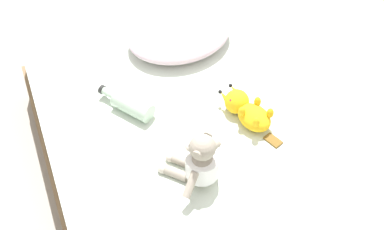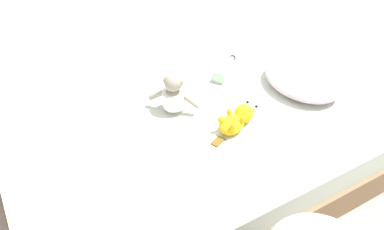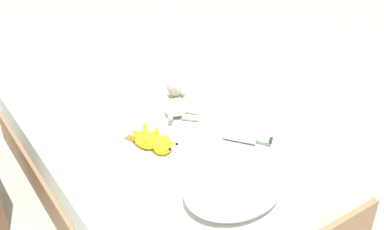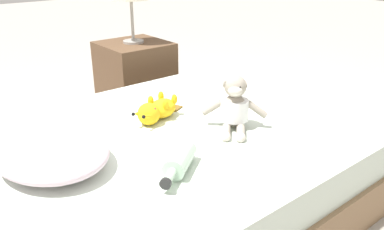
# 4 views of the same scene
# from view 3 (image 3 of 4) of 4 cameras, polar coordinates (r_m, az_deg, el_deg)

# --- Properties ---
(ground_plane) EXTENTS (16.00, 16.00, 0.00)m
(ground_plane) POSITION_cam_3_polar(r_m,az_deg,el_deg) (2.74, -3.83, -7.95)
(ground_plane) COLOR #9E998E
(bed) EXTENTS (1.33, 1.96, 0.37)m
(bed) POSITION_cam_3_polar(r_m,az_deg,el_deg) (2.63, -3.96, -4.83)
(bed) COLOR #846647
(bed) RESTS_ON ground_plane
(pillow) EXTENTS (0.51, 0.42, 0.11)m
(pillow) POSITION_cam_3_polar(r_m,az_deg,el_deg) (2.00, 5.30, -9.06)
(pillow) COLOR silver
(pillow) RESTS_ON bed
(plush_monkey) EXTENTS (0.26, 0.26, 0.24)m
(plush_monkey) POSITION_cam_3_polar(r_m,az_deg,el_deg) (2.57, -1.82, 1.68)
(plush_monkey) COLOR #9E9384
(plush_monkey) RESTS_ON bed
(plush_yellow_creature) EXTENTS (0.18, 0.32, 0.10)m
(plush_yellow_creature) POSITION_cam_3_polar(r_m,az_deg,el_deg) (2.31, -4.85, -3.31)
(plush_yellow_creature) COLOR yellow
(plush_yellow_creature) RESTS_ON bed
(glass_bottle) EXTENTS (0.19, 0.24, 0.08)m
(glass_bottle) POSITION_cam_3_polar(r_m,az_deg,el_deg) (2.39, 6.35, -2.48)
(glass_bottle) COLOR #B2D1B7
(glass_bottle) RESTS_ON bed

